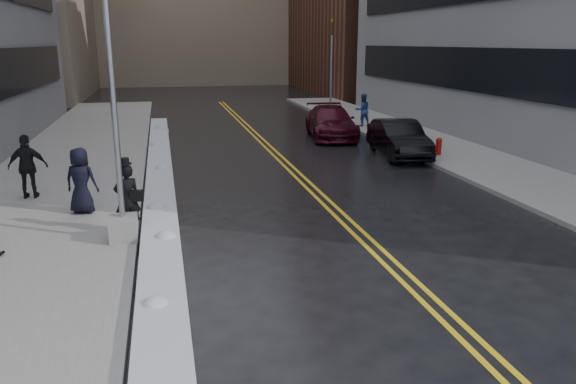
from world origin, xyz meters
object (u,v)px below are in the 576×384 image
car_black (398,139)px  car_maroon (331,122)px  pedestrian_c (81,181)px  pedestrian_d (28,167)px  traffic_signal (331,64)px  lamppost (117,142)px  fire_hydrant (439,145)px  pedestrian_fedora (127,199)px  pedestrian_east (363,110)px

car_black → car_maroon: bearing=110.6°
pedestrian_c → pedestrian_d: 2.65m
traffic_signal → car_black: bearing=-94.3°
lamppost → fire_hydrant: bearing=33.0°
pedestrian_fedora → pedestrian_d: pedestrian_d is taller
traffic_signal → pedestrian_fedora: traffic_signal is taller
pedestrian_d → car_black: bearing=-161.5°
traffic_signal → pedestrian_east: (0.25, -5.38, -2.35)m
pedestrian_fedora → pedestrian_c: size_ratio=0.95×
pedestrian_east → car_maroon: bearing=40.3°
pedestrian_east → car_black: (-1.25, -7.88, -0.28)m
pedestrian_fedora → traffic_signal: bearing=-135.6°
fire_hydrant → pedestrian_east: pedestrian_east is taller
pedestrian_fedora → car_maroon: size_ratio=0.32×
fire_hydrant → pedestrian_c: pedestrian_c is taller
pedestrian_fedora → pedestrian_east: bearing=-143.6°
pedestrian_fedora → pedestrian_east: pedestrian_east is taller
fire_hydrant → pedestrian_east: 8.64m
pedestrian_d → pedestrian_fedora: bearing=129.1°
fire_hydrant → traffic_signal: traffic_signal is taller
car_black → pedestrian_d: bearing=-156.8°
pedestrian_fedora → pedestrian_east: 20.03m
pedestrian_d → pedestrian_east: bearing=-139.7°
pedestrian_fedora → pedestrian_d: 5.06m
lamppost → pedestrian_fedora: size_ratio=4.40×
fire_hydrant → car_maroon: bearing=115.2°
fire_hydrant → car_maroon: 6.74m
car_black → pedestrian_east: bearing=87.3°
pedestrian_d → car_maroon: 15.65m
pedestrian_d → lamppost: bearing=124.7°
traffic_signal → pedestrian_fedora: bearing=-118.6°
car_maroon → pedestrian_fedora: bearing=-116.9°
fire_hydrant → pedestrian_c: size_ratio=0.40×
fire_hydrant → pedestrian_fedora: bearing=-148.6°
pedestrian_c → traffic_signal: bearing=-104.8°
fire_hydrant → pedestrian_c: (-13.53, -5.42, 0.52)m
pedestrian_east → pedestrian_fedora: bearing=49.7°
car_maroon → fire_hydrant: bearing=-57.1°
pedestrian_d → car_black: (13.78, 4.18, -0.35)m
pedestrian_fedora → pedestrian_east: (11.95, 16.08, 0.03)m
fire_hydrant → pedestrian_fedora: (-12.20, -7.46, 0.47)m
car_black → pedestrian_c: bearing=-146.6°
car_maroon → lamppost: bearing=-116.1°
traffic_signal → car_black: size_ratio=1.28×
pedestrian_fedora → pedestrian_c: (-1.33, 2.03, 0.05)m
lamppost → traffic_signal: lamppost is taller
pedestrian_east → car_black: pedestrian_east is taller
traffic_signal → pedestrian_east: 5.88m
traffic_signal → lamppost: bearing=-118.2°
fire_hydrant → car_maroon: (-2.87, 6.09, 0.24)m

